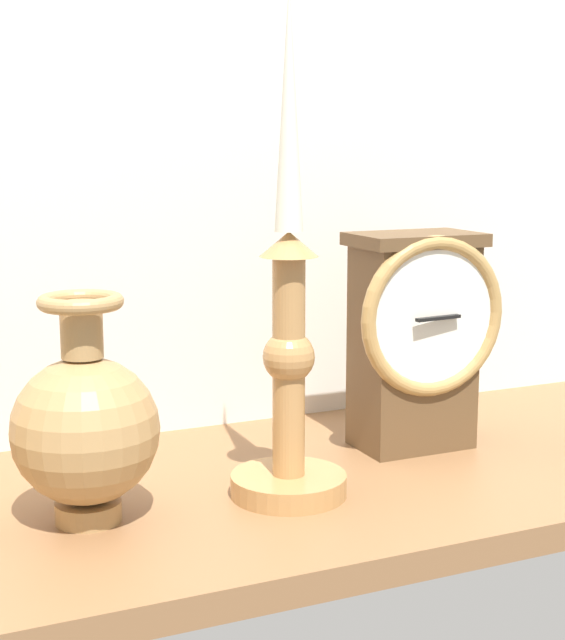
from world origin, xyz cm
name	(u,v)px	position (x,y,z in cm)	size (l,w,h in cm)	color
ground_plane	(247,497)	(0.00, 0.00, -1.20)	(100.00, 36.00, 2.40)	brown
back_wall	(173,103)	(0.00, 18.50, 32.50)	(120.00, 2.00, 65.00)	silver
mantel_clock	(417,336)	(18.40, 2.67, 10.94)	(14.89, 8.49, 20.62)	brown
candlestick_tall_left	(289,346)	(2.11, -3.95, 12.61)	(9.63, 9.63, 41.15)	#AE7E49
brass_vase_bulbous	(85,426)	(-14.30, -2.75, 7.60)	(11.32, 11.32, 17.72)	#A6804E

